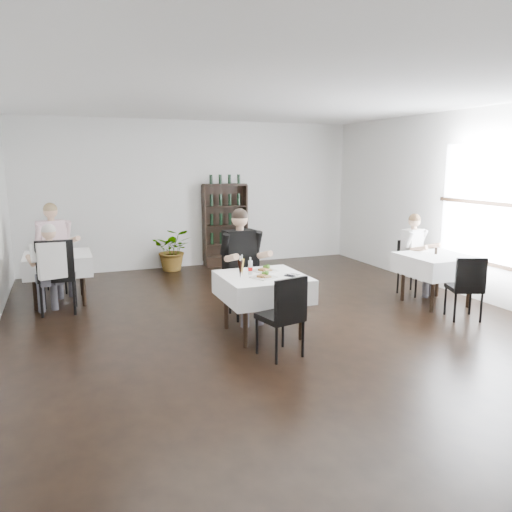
{
  "coord_description": "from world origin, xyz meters",
  "views": [
    {
      "loc": [
        -2.6,
        -5.65,
        2.17
      ],
      "look_at": [
        -0.31,
        0.2,
        0.98
      ],
      "focal_mm": 35.0,
      "sensor_mm": 36.0,
      "label": 1
    }
  ],
  "objects_px": {
    "wine_shelf": "(225,226)",
    "potted_tree": "(173,249)",
    "diner_main": "(242,256)",
    "main_table": "(263,287)"
  },
  "relations": [
    {
      "from": "wine_shelf",
      "to": "potted_tree",
      "type": "xyz_separation_m",
      "value": [
        -1.15,
        -0.14,
        -0.42
      ]
    },
    {
      "from": "potted_tree",
      "to": "diner_main",
      "type": "height_order",
      "value": "diner_main"
    },
    {
      "from": "main_table",
      "to": "potted_tree",
      "type": "relative_size",
      "value": 1.19
    },
    {
      "from": "main_table",
      "to": "potted_tree",
      "type": "xyz_separation_m",
      "value": [
        -0.25,
        4.18,
        -0.19
      ]
    },
    {
      "from": "wine_shelf",
      "to": "diner_main",
      "type": "distance_m",
      "value": 3.78
    },
    {
      "from": "main_table",
      "to": "diner_main",
      "type": "xyz_separation_m",
      "value": [
        -0.04,
        0.65,
        0.28
      ]
    },
    {
      "from": "wine_shelf",
      "to": "main_table",
      "type": "height_order",
      "value": "wine_shelf"
    },
    {
      "from": "potted_tree",
      "to": "main_table",
      "type": "bearing_deg",
      "value": -86.6
    },
    {
      "from": "potted_tree",
      "to": "diner_main",
      "type": "xyz_separation_m",
      "value": [
        0.21,
        -3.52,
        0.47
      ]
    },
    {
      "from": "diner_main",
      "to": "wine_shelf",
      "type": "bearing_deg",
      "value": 75.67
    }
  ]
}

